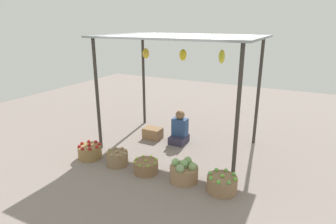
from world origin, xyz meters
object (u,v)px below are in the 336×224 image
object	(u,v)px
vendor_person	(180,130)
basket_cabbages	(184,172)
wooden_crate_near_vendor	(153,133)
basket_green_apples	(222,184)
basket_limes	(146,167)
basket_red_apples	(90,152)
basket_potatoes	(117,158)

from	to	relation	value
vendor_person	basket_cabbages	world-z (taller)	vendor_person
wooden_crate_near_vendor	basket_green_apples	bearing A→B (deg)	-33.44
vendor_person	basket_limes	size ratio (longest dim) A/B	1.70
basket_limes	wooden_crate_near_vendor	bearing A→B (deg)	115.62
basket_red_apples	basket_cabbages	world-z (taller)	basket_cabbages
basket_cabbages	basket_green_apples	size ratio (longest dim) A/B	1.00
vendor_person	basket_potatoes	xyz separation A→B (m)	(-0.63, -1.53, -0.16)
basket_red_apples	basket_potatoes	xyz separation A→B (m)	(0.68, 0.02, -0.00)
basket_red_apples	basket_green_apples	xyz separation A→B (m)	(2.78, 0.07, -0.00)
basket_limes	basket_cabbages	size ratio (longest dim) A/B	0.91
basket_red_apples	basket_green_apples	size ratio (longest dim) A/B	0.95
vendor_person	basket_red_apples	world-z (taller)	vendor_person
basket_potatoes	basket_cabbages	world-z (taller)	basket_cabbages
basket_green_apples	basket_cabbages	bearing A→B (deg)	178.59
vendor_person	basket_green_apples	world-z (taller)	vendor_person
basket_potatoes	wooden_crate_near_vendor	world-z (taller)	basket_potatoes
basket_cabbages	basket_green_apples	world-z (taller)	basket_cabbages
basket_cabbages	wooden_crate_near_vendor	size ratio (longest dim) A/B	1.18
vendor_person	wooden_crate_near_vendor	distance (m)	0.70
basket_potatoes	basket_cabbages	size ratio (longest dim) A/B	0.85
basket_cabbages	basket_green_apples	xyz separation A→B (m)	(0.70, -0.02, -0.03)
basket_potatoes	vendor_person	bearing A→B (deg)	67.62
basket_red_apples	wooden_crate_near_vendor	world-z (taller)	basket_red_apples
basket_potatoes	basket_cabbages	bearing A→B (deg)	2.74
basket_potatoes	basket_cabbages	distance (m)	1.41
basket_cabbages	vendor_person	bearing A→B (deg)	117.75
basket_red_apples	basket_limes	distance (m)	1.34
basket_red_apples	basket_green_apples	world-z (taller)	basket_red_apples
basket_potatoes	basket_limes	bearing A→B (deg)	0.19
basket_green_apples	wooden_crate_near_vendor	distance (m)	2.57
wooden_crate_near_vendor	basket_limes	bearing A→B (deg)	-64.38
vendor_person	basket_cabbages	bearing A→B (deg)	-62.25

